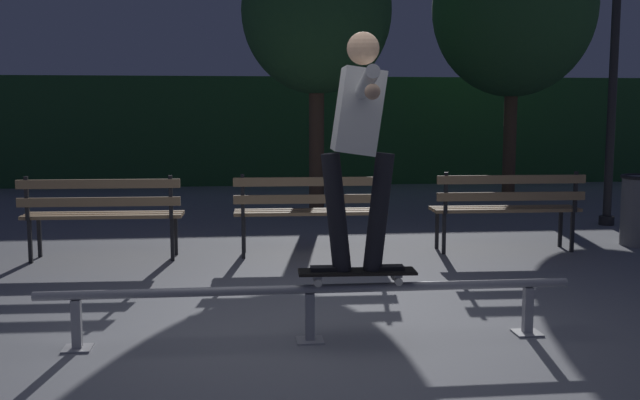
% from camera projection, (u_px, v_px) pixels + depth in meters
% --- Properties ---
extents(ground_plane, '(90.00, 90.00, 0.00)m').
position_uv_depth(ground_plane, '(308.00, 334.00, 5.13)').
color(ground_plane, slate).
extents(hedge_backdrop, '(24.00, 1.20, 2.19)m').
position_uv_depth(hedge_backdrop, '(259.00, 131.00, 15.54)').
color(hedge_backdrop, '#234C28').
rests_on(hedge_backdrop, ground).
extents(grind_rail, '(3.54, 0.18, 0.39)m').
position_uv_depth(grind_rail, '(310.00, 298.00, 4.94)').
color(grind_rail, '#9E9EA3').
rests_on(grind_rail, ground).
extents(skateboard, '(0.79, 0.23, 0.09)m').
position_uv_depth(skateboard, '(357.00, 273.00, 4.95)').
color(skateboard, black).
rests_on(skateboard, grind_rail).
extents(skateboarder, '(0.62, 1.41, 1.56)m').
position_uv_depth(skateboarder, '(358.00, 131.00, 4.84)').
color(skateboarder, black).
rests_on(skateboarder, skateboard).
extents(park_bench_leftmost, '(1.61, 0.46, 0.88)m').
position_uv_depth(park_bench_leftmost, '(102.00, 209.00, 7.56)').
color(park_bench_leftmost, black).
rests_on(park_bench_leftmost, ground).
extents(park_bench_left_center, '(1.61, 0.46, 0.88)m').
position_uv_depth(park_bench_left_center, '(311.00, 206.00, 7.80)').
color(park_bench_left_center, black).
rests_on(park_bench_left_center, ground).
extents(park_bench_right_center, '(1.61, 0.46, 0.88)m').
position_uv_depth(park_bench_right_center, '(507.00, 203.00, 8.04)').
color(park_bench_right_center, black).
rests_on(park_bench_right_center, ground).
extents(tree_behind_benches, '(2.15, 2.15, 4.12)m').
position_uv_depth(tree_behind_benches, '(316.00, 12.00, 10.66)').
color(tree_behind_benches, '#4C3828').
rests_on(tree_behind_benches, ground).
extents(tree_far_right, '(2.73, 2.73, 4.75)m').
position_uv_depth(tree_far_right, '(514.00, 8.00, 12.53)').
color(tree_far_right, '#4C3828').
rests_on(tree_far_right, ground).
extents(lamp_post_right, '(0.32, 0.32, 3.90)m').
position_uv_depth(lamp_post_right, '(615.00, 36.00, 9.68)').
color(lamp_post_right, black).
rests_on(lamp_post_right, ground).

